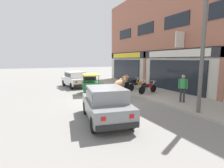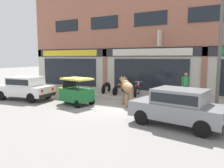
{
  "view_description": "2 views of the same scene",
  "coord_description": "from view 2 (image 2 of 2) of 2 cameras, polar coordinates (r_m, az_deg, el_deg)",
  "views": [
    {
      "loc": [
        10.31,
        -4.56,
        2.63
      ],
      "look_at": [
        -1.58,
        1.0,
        0.75
      ],
      "focal_mm": 28.0,
      "sensor_mm": 36.0,
      "label": 1
    },
    {
      "loc": [
        5.26,
        -10.23,
        2.65
      ],
      "look_at": [
        -0.73,
        1.0,
        1.1
      ],
      "focal_mm": 35.0,
      "sensor_mm": 36.0,
      "label": 2
    }
  ],
  "objects": [
    {
      "name": "auto_rickshaw",
      "position": [
        12.48,
        -9.48,
        -2.33
      ],
      "size": [
        2.11,
        1.47,
        1.52
      ],
      "color": "black",
      "rests_on": "ground"
    },
    {
      "name": "sidewalk",
      "position": [
        15.29,
        7.54,
        -2.83
      ],
      "size": [
        19.0,
        3.4,
        0.14
      ],
      "primitive_type": "cube",
      "color": "#A8A093",
      "rests_on": "ground"
    },
    {
      "name": "car_0",
      "position": [
        14.79,
        -21.78,
        -0.69
      ],
      "size": [
        3.74,
        1.99,
        1.46
      ],
      "color": "black",
      "rests_on": "ground"
    },
    {
      "name": "cow",
      "position": [
        12.05,
        3.96,
        -0.92
      ],
      "size": [
        1.54,
        1.8,
        1.61
      ],
      "color": "#936B47",
      "rests_on": "ground"
    },
    {
      "name": "ground_plane",
      "position": [
        11.8,
        0.82,
        -6.04
      ],
      "size": [
        90.0,
        90.0,
        0.0
      ],
      "primitive_type": "plane",
      "color": "gray"
    },
    {
      "name": "motorcycle_1",
      "position": [
        15.0,
        2.0,
        -1.2
      ],
      "size": [
        0.52,
        1.81,
        0.88
      ],
      "color": "black",
      "rests_on": "sidewalk"
    },
    {
      "name": "shop_building",
      "position": [
        17.01,
        10.15,
        12.54
      ],
      "size": [
        23.0,
        1.4,
        9.12
      ],
      "color": "#9E604C",
      "rests_on": "ground"
    },
    {
      "name": "motorcycle_0",
      "position": [
        15.72,
        -1.51,
        -0.82
      ],
      "size": [
        0.6,
        1.8,
        0.88
      ],
      "color": "black",
      "rests_on": "sidewalk"
    },
    {
      "name": "pedestrian",
      "position": [
        13.83,
        18.7,
        0.25
      ],
      "size": [
        0.42,
        0.33,
        1.6
      ],
      "color": "#2D2D33",
      "rests_on": "sidewalk"
    },
    {
      "name": "utility_pole",
      "position": [
        12.74,
        26.36,
        8.33
      ],
      "size": [
        0.18,
        0.18,
        5.95
      ],
      "primitive_type": "cylinder",
      "color": "#595651",
      "rests_on": "sidewalk"
    },
    {
      "name": "motorcycle_2",
      "position": [
        14.56,
        6.49,
        -1.48
      ],
      "size": [
        0.62,
        1.79,
        0.88
      ],
      "color": "black",
      "rests_on": "sidewalk"
    },
    {
      "name": "car_1",
      "position": [
        8.84,
        16.91,
        -5.35
      ],
      "size": [
        3.78,
        2.15,
        1.46
      ],
      "color": "black",
      "rests_on": "ground"
    }
  ]
}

